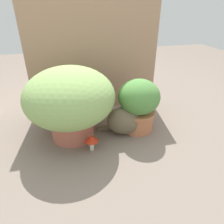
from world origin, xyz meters
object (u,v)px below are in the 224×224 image
at_px(cat, 126,119).
at_px(grass_planter, 70,100).
at_px(leafy_planter, 139,104).
at_px(mushroom_ornament_red, 91,139).

bearing_deg(cat, grass_planter, 171.11).
relative_size(leafy_planter, cat, 1.11).
bearing_deg(cat, leafy_planter, 19.05).
xyz_separation_m(grass_planter, cat, (0.40, -0.06, -0.18)).
height_order(grass_planter, leafy_planter, grass_planter).
relative_size(leafy_planter, mushroom_ornament_red, 3.53).
xyz_separation_m(grass_planter, leafy_planter, (0.50, -0.03, -0.08)).
xyz_separation_m(cat, mushroom_ornament_red, (-0.29, -0.14, -0.04)).
xyz_separation_m(leafy_planter, cat, (-0.10, -0.04, -0.10)).
height_order(leafy_planter, cat, leafy_planter).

